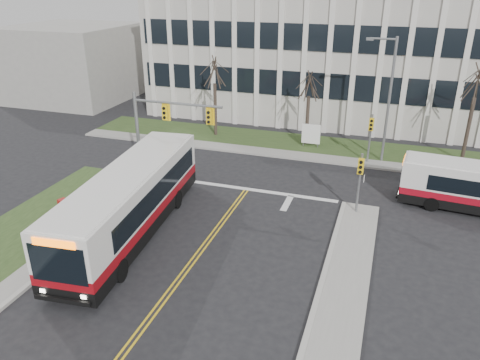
% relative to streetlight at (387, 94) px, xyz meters
% --- Properties ---
extents(ground, '(120.00, 120.00, 0.00)m').
position_rel_streetlight_xyz_m(ground, '(-8.03, -16.20, -5.19)').
color(ground, black).
rests_on(ground, ground).
extents(sidewalk_west, '(1.20, 26.00, 0.14)m').
position_rel_streetlight_xyz_m(sidewalk_west, '(-15.03, -21.20, -5.12)').
color(sidewalk_west, '#9E9B93').
rests_on(sidewalk_west, ground).
extents(sidewalk_east, '(2.00, 26.00, 0.14)m').
position_rel_streetlight_xyz_m(sidewalk_east, '(-0.53, -21.20, -5.12)').
color(sidewalk_east, '#9E9B93').
rests_on(sidewalk_east, ground).
extents(sidewalk_cross, '(44.00, 1.60, 0.14)m').
position_rel_streetlight_xyz_m(sidewalk_cross, '(-3.03, -1.00, -5.12)').
color(sidewalk_cross, '#9E9B93').
rests_on(sidewalk_cross, ground).
extents(building_lawn, '(44.00, 5.00, 0.12)m').
position_rel_streetlight_xyz_m(building_lawn, '(-3.03, 1.80, -5.13)').
color(building_lawn, '#2B421C').
rests_on(building_lawn, ground).
extents(office_building, '(40.00, 16.00, 12.00)m').
position_rel_streetlight_xyz_m(office_building, '(-3.03, 13.80, 0.81)').
color(office_building, beige).
rests_on(office_building, ground).
extents(building_annex, '(12.00, 12.00, 8.00)m').
position_rel_streetlight_xyz_m(building_annex, '(-34.03, 9.80, -1.19)').
color(building_annex, '#9E9B93').
rests_on(building_annex, ground).
extents(mast_arm_signal, '(6.11, 0.38, 6.20)m').
position_rel_streetlight_xyz_m(mast_arm_signal, '(-13.65, -9.04, -0.94)').
color(mast_arm_signal, slate).
rests_on(mast_arm_signal, ground).
extents(signal_pole_near, '(0.34, 0.39, 3.80)m').
position_rel_streetlight_xyz_m(signal_pole_near, '(-0.83, -9.30, -2.69)').
color(signal_pole_near, slate).
rests_on(signal_pole_near, ground).
extents(signal_pole_far, '(0.34, 0.39, 3.80)m').
position_rel_streetlight_xyz_m(signal_pole_far, '(-0.83, -0.80, -2.69)').
color(signal_pole_far, slate).
rests_on(signal_pole_far, ground).
extents(streetlight, '(2.15, 0.25, 9.20)m').
position_rel_streetlight_xyz_m(streetlight, '(0.00, 0.00, 0.00)').
color(streetlight, slate).
rests_on(streetlight, ground).
extents(directory_sign, '(1.50, 0.12, 2.00)m').
position_rel_streetlight_xyz_m(directory_sign, '(-5.53, 1.30, -4.02)').
color(directory_sign, slate).
rests_on(directory_sign, ground).
extents(tree_left, '(1.80, 1.80, 7.70)m').
position_rel_streetlight_xyz_m(tree_left, '(-14.03, 1.80, 0.32)').
color(tree_left, '#42352B').
rests_on(tree_left, ground).
extents(tree_mid, '(1.80, 1.80, 6.82)m').
position_rel_streetlight_xyz_m(tree_mid, '(-6.03, 2.00, -0.31)').
color(tree_mid, '#42352B').
rests_on(tree_mid, ground).
extents(tree_right, '(1.80, 1.80, 8.25)m').
position_rel_streetlight_xyz_m(tree_right, '(5.97, 1.80, 0.71)').
color(tree_right, '#42352B').
rests_on(tree_right, ground).
extents(bus_main, '(4.21, 13.70, 3.59)m').
position_rel_streetlight_xyz_m(bus_main, '(-12.30, -15.37, -3.40)').
color(bus_main, silver).
rests_on(bus_main, ground).
extents(newspaper_box_blue, '(0.60, 0.56, 0.95)m').
position_rel_streetlight_xyz_m(newspaper_box_blue, '(-14.83, -17.16, -4.72)').
color(newspaper_box_blue, '#154592').
rests_on(newspaper_box_blue, ground).
extents(newspaper_box_red, '(0.63, 0.60, 0.95)m').
position_rel_streetlight_xyz_m(newspaper_box_red, '(-17.30, -14.76, -4.72)').
color(newspaper_box_red, '#A01614').
rests_on(newspaper_box_red, ground).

